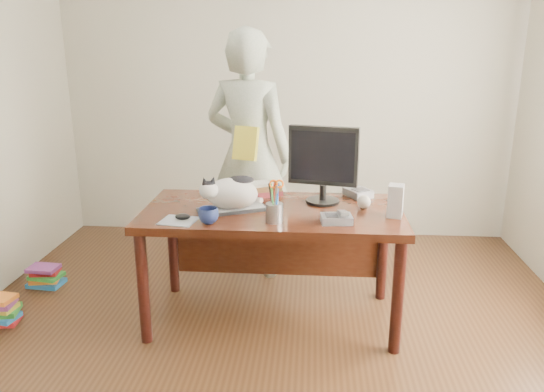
{
  "coord_description": "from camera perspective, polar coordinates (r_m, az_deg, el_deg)",
  "views": [
    {
      "loc": [
        0.24,
        -2.51,
        1.75
      ],
      "look_at": [
        0.0,
        0.55,
        0.85
      ],
      "focal_mm": 35.0,
      "sensor_mm": 36.0,
      "label": 1
    }
  ],
  "objects": [
    {
      "name": "baseball",
      "position": [
        3.33,
        9.86,
        -0.63
      ],
      "size": [
        0.08,
        0.08,
        0.08
      ],
      "rotation": [
        0.0,
        0.0,
        0.26
      ],
      "color": "beige",
      "rests_on": "desk"
    },
    {
      "name": "room",
      "position": [
        2.56,
        -0.96,
        7.3
      ],
      "size": [
        4.5,
        4.5,
        4.5
      ],
      "color": "black",
      "rests_on": "ground"
    },
    {
      "name": "book_stack",
      "position": [
        3.58,
        -0.99,
        0.73
      ],
      "size": [
        0.29,
        0.26,
        0.09
      ],
      "rotation": [
        0.0,
        0.0,
        0.43
      ],
      "color": "#4F1518",
      "rests_on": "desk"
    },
    {
      "name": "desk",
      "position": [
        3.4,
        0.17,
        -3.39
      ],
      "size": [
        1.6,
        0.8,
        0.75
      ],
      "color": "black",
      "rests_on": "ground"
    },
    {
      "name": "calculator",
      "position": [
        3.59,
        9.23,
        0.37
      ],
      "size": [
        0.21,
        0.22,
        0.05
      ],
      "rotation": [
        0.0,
        0.0,
        0.54
      ],
      "color": "slate",
      "rests_on": "desk"
    },
    {
      "name": "coffee_mug",
      "position": [
        3.04,
        -6.85,
        -2.1
      ],
      "size": [
        0.16,
        0.16,
        0.09
      ],
      "primitive_type": "imported",
      "rotation": [
        0.0,
        0.0,
        0.49
      ],
      "color": "#0D1536",
      "rests_on": "desk"
    },
    {
      "name": "monitor",
      "position": [
        3.35,
        5.52,
        3.82
      ],
      "size": [
        0.44,
        0.26,
        0.5
      ],
      "rotation": [
        0.0,
        0.0,
        -0.21
      ],
      "color": "black",
      "rests_on": "desk"
    },
    {
      "name": "mouse",
      "position": [
        3.12,
        -9.58,
        -2.2
      ],
      "size": [
        0.1,
        0.07,
        0.04
      ],
      "rotation": [
        0.0,
        0.0,
        -0.15
      ],
      "color": "black",
      "rests_on": "mousepad"
    },
    {
      "name": "keyboard",
      "position": [
        3.25,
        -4.28,
        -1.41
      ],
      "size": [
        0.44,
        0.32,
        0.02
      ],
      "rotation": [
        0.0,
        0.0,
        0.43
      ],
      "color": "black",
      "rests_on": "desk"
    },
    {
      "name": "speaker",
      "position": [
        3.2,
        13.14,
        -0.51
      ],
      "size": [
        0.11,
        0.11,
        0.19
      ],
      "rotation": [
        0.0,
        0.0,
        -0.23
      ],
      "color": "#979799",
      "rests_on": "desk"
    },
    {
      "name": "pen_cup",
      "position": [
        3.03,
        0.26,
        -1.54
      ],
      "size": [
        0.11,
        0.11,
        0.25
      ],
      "rotation": [
        0.0,
        0.0,
        0.12
      ],
      "color": "gray",
      "rests_on": "desk"
    },
    {
      "name": "person",
      "position": [
        3.98,
        -2.51,
        4.38
      ],
      "size": [
        0.78,
        0.63,
        1.85
      ],
      "primitive_type": "imported",
      "rotation": [
        0.0,
        0.0,
        2.84
      ],
      "color": "beige",
      "rests_on": "ground"
    },
    {
      "name": "mousepad",
      "position": [
        3.11,
        -10.01,
        -2.64
      ],
      "size": [
        0.23,
        0.21,
        0.0
      ],
      "rotation": [
        0.0,
        0.0,
        -0.15
      ],
      "color": "#A8AEB4",
      "rests_on": "desk"
    },
    {
      "name": "cat",
      "position": [
        3.22,
        -4.53,
        0.4
      ],
      "size": [
        0.39,
        0.31,
        0.23
      ],
      "rotation": [
        0.0,
        0.0,
        0.43
      ],
      "color": "white",
      "rests_on": "keyboard"
    },
    {
      "name": "phone",
      "position": [
        3.06,
        7.01,
        -2.37
      ],
      "size": [
        0.19,
        0.16,
        0.08
      ],
      "rotation": [
        0.0,
        0.0,
        0.1
      ],
      "color": "slate",
      "rests_on": "desk"
    },
    {
      "name": "book_pile_b",
      "position": [
        4.32,
        -23.18,
        -7.93
      ],
      "size": [
        0.26,
        0.2,
        0.15
      ],
      "color": "#1C63A9",
      "rests_on": "ground"
    },
    {
      "name": "held_book",
      "position": [
        3.79,
        -2.84,
        5.67
      ],
      "size": [
        0.2,
        0.15,
        0.24
      ],
      "rotation": [
        0.0,
        0.0,
        -0.3
      ],
      "color": "gold",
      "rests_on": "person"
    }
  ]
}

